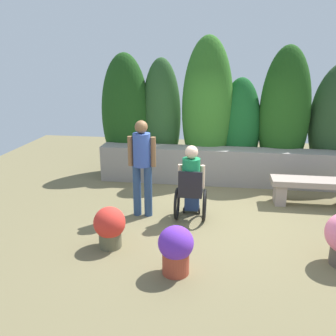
# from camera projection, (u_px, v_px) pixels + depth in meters

# --- Properties ---
(ground_plane) EXTENTS (12.37, 12.37, 0.00)m
(ground_plane) POSITION_uv_depth(u_px,v_px,m) (216.00, 218.00, 6.50)
(ground_plane) COLOR #6F6544
(stone_retaining_wall) EXTENTS (5.29, 0.51, 0.80)m
(stone_retaining_wall) POSITION_uv_depth(u_px,v_px,m) (219.00, 166.00, 8.16)
(stone_retaining_wall) COLOR gray
(stone_retaining_wall) RESTS_ON ground
(hedge_backdrop) EXTENTS (6.20, 1.09, 3.18)m
(hedge_backdrop) POSITION_uv_depth(u_px,v_px,m) (238.00, 117.00, 8.34)
(hedge_backdrop) COLOR #1C4716
(hedge_backdrop) RESTS_ON ground
(stone_bench) EXTENTS (1.61, 0.46, 0.51)m
(stone_bench) POSITION_uv_depth(u_px,v_px,m) (314.00, 188.00, 6.98)
(stone_bench) COLOR gray
(stone_bench) RESTS_ON ground
(person_in_wheelchair) EXTENTS (0.53, 0.66, 1.33)m
(person_in_wheelchair) POSITION_uv_depth(u_px,v_px,m) (191.00, 185.00, 6.30)
(person_in_wheelchair) COLOR black
(person_in_wheelchair) RESTS_ON ground
(person_standing_companion) EXTENTS (0.49, 0.30, 1.71)m
(person_standing_companion) POSITION_uv_depth(u_px,v_px,m) (142.00, 162.00, 6.34)
(person_standing_companion) COLOR navy
(person_standing_companion) RESTS_ON ground
(flower_pot_purple_near) EXTENTS (0.46, 0.46, 0.66)m
(flower_pot_purple_near) POSITION_uv_depth(u_px,v_px,m) (176.00, 248.00, 4.76)
(flower_pot_purple_near) COLOR #A23F2C
(flower_pot_purple_near) RESTS_ON ground
(flower_pot_terracotta_by_wall) EXTENTS (0.47, 0.47, 0.63)m
(flower_pot_terracotta_by_wall) POSITION_uv_depth(u_px,v_px,m) (110.00, 226.00, 5.44)
(flower_pot_terracotta_by_wall) COLOR brown
(flower_pot_terracotta_by_wall) RESTS_ON ground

